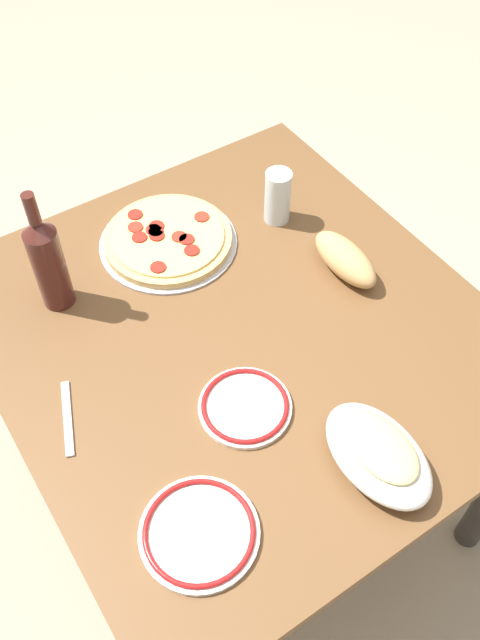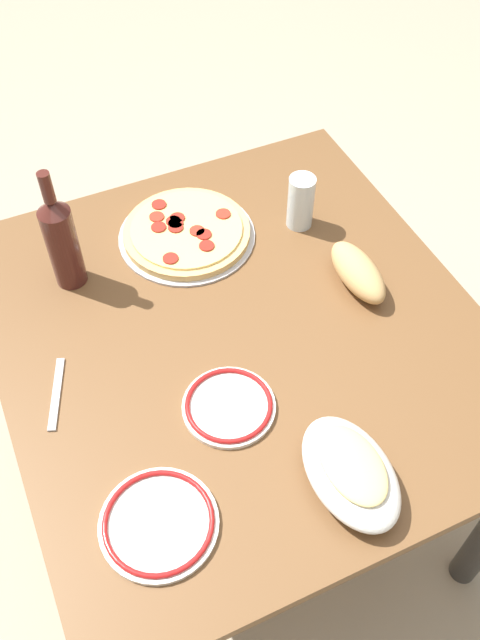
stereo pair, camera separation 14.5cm
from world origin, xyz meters
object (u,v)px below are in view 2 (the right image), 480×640
(pepperoni_pizza, at_px, (187,232))
(water_glass, at_px, (301,202))
(side_plate_near, at_px, (159,523))
(dining_table, at_px, (240,362))
(wine_bottle, at_px, (62,240))
(bread_loaf, at_px, (358,272))
(baked_pasta_dish, at_px, (351,471))
(side_plate_far, at_px, (229,406))

(pepperoni_pizza, height_order, water_glass, water_glass)
(side_plate_near, bearing_deg, dining_table, 137.63)
(wine_bottle, bearing_deg, bread_loaf, 64.48)
(water_glass, distance_m, side_plate_near, 0.82)
(baked_pasta_dish, distance_m, water_glass, 0.69)
(baked_pasta_dish, distance_m, bread_loaf, 0.49)
(pepperoni_pizza, bearing_deg, wine_bottle, -86.10)
(dining_table, relative_size, bread_loaf, 5.71)
(pepperoni_pizza, bearing_deg, water_glass, 75.44)
(dining_table, height_order, baked_pasta_dish, baked_pasta_dish)
(dining_table, bearing_deg, baked_pasta_dish, 4.74)
(dining_table, distance_m, side_plate_near, 0.48)
(baked_pasta_dish, relative_size, side_plate_far, 1.30)
(dining_table, xyz_separation_m, wine_bottle, (-0.29, -0.29, 0.25))
(baked_pasta_dish, bearing_deg, wine_bottle, -155.05)
(wine_bottle, relative_size, side_plate_far, 1.65)
(wine_bottle, distance_m, bread_loaf, 0.65)
(side_plate_near, bearing_deg, water_glass, 135.13)
(baked_pasta_dish, relative_size, wine_bottle, 0.79)
(water_glass, bearing_deg, side_plate_far, -41.88)
(pepperoni_pizza, height_order, bread_loaf, bread_loaf)
(pepperoni_pizza, xyz_separation_m, bread_loaf, (0.30, 0.29, 0.02))
(dining_table, distance_m, baked_pasta_dish, 0.44)
(dining_table, height_order, bread_loaf, bread_loaf)
(wine_bottle, distance_m, side_plate_near, 0.64)
(dining_table, relative_size, side_plate_near, 5.22)
(wine_bottle, distance_m, water_glass, 0.56)
(side_plate_near, relative_size, bread_loaf, 1.09)
(dining_table, height_order, side_plate_far, side_plate_far)
(wine_bottle, relative_size, side_plate_near, 1.44)
(side_plate_far, bearing_deg, pepperoni_pizza, 167.92)
(water_glass, bearing_deg, baked_pasta_dish, -19.96)
(bread_loaf, bearing_deg, baked_pasta_dish, -32.10)
(pepperoni_pizza, bearing_deg, baked_pasta_dish, 2.62)
(side_plate_near, xyz_separation_m, bread_loaf, (-0.35, 0.60, 0.03))
(pepperoni_pizza, height_order, wine_bottle, wine_bottle)
(wine_bottle, bearing_deg, water_glass, 84.93)
(wine_bottle, bearing_deg, side_plate_near, -1.85)
(baked_pasta_dish, distance_m, wine_bottle, 0.77)
(baked_pasta_dish, bearing_deg, side_plate_far, -149.68)
(dining_table, distance_m, water_glass, 0.41)
(pepperoni_pizza, height_order, side_plate_far, pepperoni_pizza)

